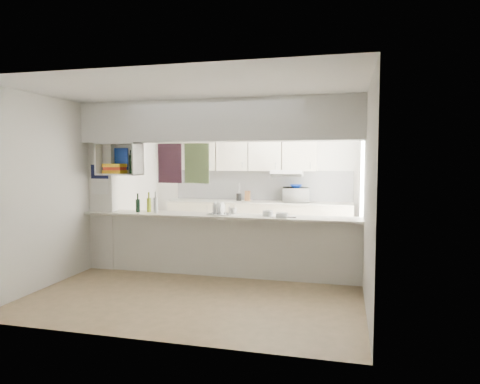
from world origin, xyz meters
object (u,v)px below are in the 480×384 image
(dish_rack, at_px, (221,209))
(wine_bottles, at_px, (148,205))
(microwave, at_px, (296,195))
(bowl, at_px, (296,186))

(dish_rack, relative_size, wine_bottles, 1.07)
(microwave, relative_size, bowl, 2.11)
(microwave, height_order, dish_rack, microwave)
(microwave, height_order, bowl, bowl)
(microwave, bearing_deg, dish_rack, 60.22)
(bowl, xyz_separation_m, wine_bottles, (-2.05, -2.16, -0.19))
(microwave, relative_size, wine_bottles, 1.38)
(dish_rack, xyz_separation_m, wine_bottles, (-1.18, -0.02, 0.04))
(bowl, xyz_separation_m, dish_rack, (-0.87, -2.14, -0.23))
(microwave, xyz_separation_m, dish_rack, (-0.87, -2.12, -0.06))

